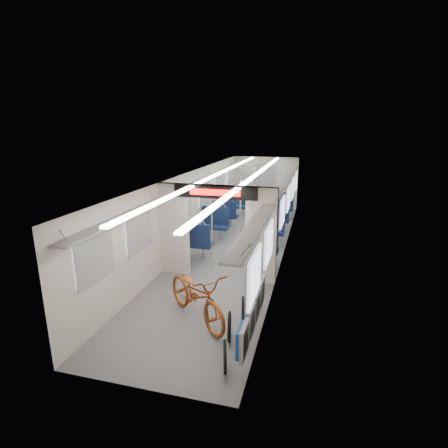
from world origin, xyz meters
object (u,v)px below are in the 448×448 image
object	(u,v)px
seat_bay_near_right	(266,236)
stanchion_far_left	(241,200)
seat_bay_near_left	(205,230)
seat_bay_far_right	(279,210)
bike_hoop_b	(229,328)
stanchion_near_left	(212,227)
bicycle	(196,295)
stanchion_far_right	(254,202)
flip_bench	(253,313)
seat_bay_far_left	(231,207)
bike_hoop_a	(225,358)
bike_hoop_c	(243,311)
stanchion_near_right	(240,225)

from	to	relation	value
seat_bay_near_right	stanchion_far_left	bearing A→B (deg)	122.06
seat_bay_near_left	seat_bay_far_right	distance (m)	3.74
bike_hoop_b	stanchion_near_left	bearing A→B (deg)	112.03
bicycle	bike_hoop_b	distance (m)	0.96
bicycle	stanchion_far_right	xyz separation A→B (m)	(0.07, 5.69, 0.63)
flip_bench	stanchion_far_left	xyz separation A→B (m)	(-1.59, 6.32, 0.57)
seat_bay_far_left	stanchion_near_left	bearing A→B (deg)	-81.78
bike_hoop_b	seat_bay_near_left	distance (m)	4.94
bike_hoop_b	seat_bay_near_right	world-z (taller)	seat_bay_near_right
bicycle	seat_bay_far_right	world-z (taller)	seat_bay_far_right
bicycle	bike_hoop_a	bearing A→B (deg)	-103.52
seat_bay_far_left	seat_bay_near_left	bearing A→B (deg)	-90.00
bicycle	stanchion_near_left	bearing A→B (deg)	51.26
seat_bay_far_left	bicycle	bearing A→B (deg)	-81.26
seat_bay_far_right	stanchion_near_left	xyz separation A→B (m)	(-1.17, -4.84, 0.58)
bike_hoop_c	seat_bay_far_right	bearing A→B (deg)	91.02
bicycle	seat_bay_far_left	xyz separation A→B (m)	(-1.12, 7.29, 0.02)
seat_bay_far_right	stanchion_far_right	bearing A→B (deg)	-112.82
bike_hoop_c	stanchion_near_right	bearing A→B (deg)	103.58
seat_bay_far_right	stanchion_far_left	bearing A→B (deg)	-129.24
bicycle	seat_bay_far_left	distance (m)	7.38
flip_bench	seat_bay_near_right	xyz separation A→B (m)	(-0.42, 4.46, -0.04)
seat_bay_near_left	stanchion_far_right	xyz separation A→B (m)	(1.19, 1.63, 0.58)
bike_hoop_a	seat_bay_far_right	distance (m)	8.59
bike_hoop_a	stanchion_far_right	bearing A→B (deg)	96.77
bike_hoop_a	seat_bay_far_left	world-z (taller)	seat_bay_far_left
flip_bench	stanchion_near_right	distance (m)	3.47
flip_bench	bike_hoop_b	bearing A→B (deg)	-174.85
bicycle	seat_bay_far_right	size ratio (longest dim) A/B	0.88
bike_hoop_b	seat_bay_far_left	world-z (taller)	seat_bay_far_left
seat_bay_near_right	flip_bench	bearing A→B (deg)	-84.63
flip_bench	stanchion_far_right	bearing A→B (deg)	100.10
bike_hoop_c	stanchion_far_left	distance (m)	5.93
seat_bay_far_left	stanchion_far_left	size ratio (longest dim) A/B	0.92
stanchion_far_right	stanchion_near_left	bearing A→B (deg)	-98.70
seat_bay_near_right	seat_bay_near_left	bearing A→B (deg)	178.17
stanchion_far_right	flip_bench	bearing A→B (deg)	-79.90
flip_bench	seat_bay_near_left	distance (m)	5.06
stanchion_far_right	seat_bay_near_left	bearing A→B (deg)	-126.21
seat_bay_far_right	bike_hoop_c	bearing A→B (deg)	-88.98
flip_bench	seat_bay_near_right	bearing A→B (deg)	95.37
stanchion_near_right	seat_bay_far_left	bearing A→B (deg)	106.83
flip_bench	bike_hoop_a	xyz separation A→B (m)	(-0.27, -0.83, -0.35)
bike_hoop_a	seat_bay_near_right	distance (m)	5.30
seat_bay_near_left	stanchion_far_right	bearing A→B (deg)	53.79
stanchion_far_left	bike_hoop_a	bearing A→B (deg)	-79.53
stanchion_near_left	stanchion_near_right	distance (m)	0.75
seat_bay_near_right	seat_bay_far_left	world-z (taller)	seat_bay_far_left
seat_bay_near_left	stanchion_near_right	size ratio (longest dim) A/B	0.99
bike_hoop_b	bike_hoop_c	xyz separation A→B (m)	(0.11, 0.64, -0.01)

